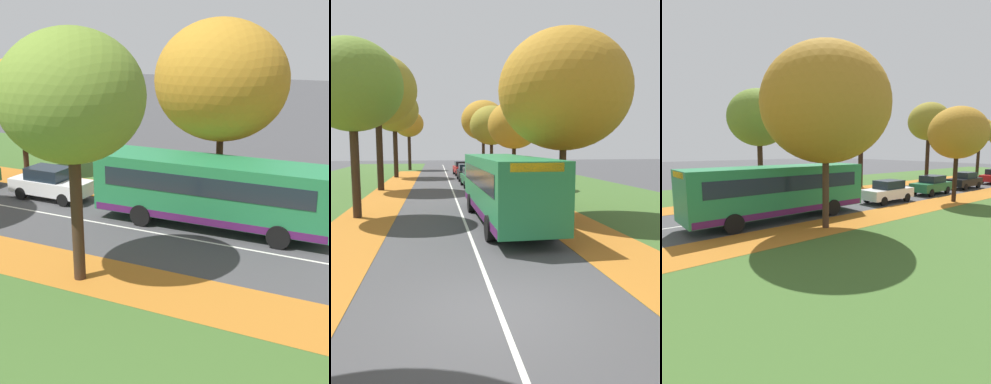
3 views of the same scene
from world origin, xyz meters
The scene contains 14 objects.
grass_verge_left centered at (-9.20, 20.00, 0.00)m, with size 12.00×90.00×0.01m, color #3D6028.
leaf_litter_left centered at (-4.60, 14.00, 0.01)m, with size 2.80×60.00×0.00m, color #B26B23.
leaf_litter_right centered at (4.60, 14.00, 0.01)m, with size 2.80×60.00×0.00m, color #B26B23.
road_centre_line centered at (0.00, 20.00, 0.00)m, with size 0.12×80.00×0.01m, color silver.
tree_left_near centered at (-5.04, 11.22, 6.21)m, with size 4.73×4.73×8.37m.
tree_left_mid centered at (-5.49, 22.55, 7.62)m, with size 5.92×5.92×10.32m.
tree_left_far centered at (-5.50, 34.37, 7.20)m, with size 5.14×5.14×9.56m.
tree_left_distant centered at (-4.85, 46.60, 6.41)m, with size 4.09×4.09×8.31m.
tree_right_near centered at (4.79, 9.90, 6.03)m, with size 6.23×6.23×8.84m.
tree_right_mid centered at (4.94, 22.00, 5.06)m, with size 4.18×4.18×6.96m.
bus centered at (1.77, 9.03, 1.70)m, with size 2.81×10.45×2.98m.
car_white_lead centered at (2.00, 17.94, 0.81)m, with size 1.79×4.21×1.62m.
car_green_following centered at (1.80, 23.99, 0.81)m, with size 1.90×4.26×1.62m.
car_black_third_in_line centered at (1.76, 29.81, 0.81)m, with size 1.80×4.21×1.62m.
Camera 3 is at (16.32, 0.81, 3.98)m, focal length 28.00 mm.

